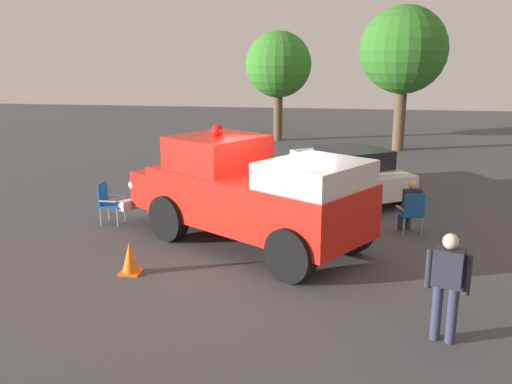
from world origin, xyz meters
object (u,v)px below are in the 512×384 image
at_px(classic_hot_rod, 347,170).
at_px(lawn_chair_by_car, 107,200).
at_px(lawn_chair_near_truck, 412,210).
at_px(oak_tree_left, 404,51).
at_px(spectator_standing, 447,280).
at_px(oak_tree_distant, 279,65).
at_px(spectator_seated, 410,204).
at_px(vintage_fire_truck, 248,192).
at_px(traffic_cone, 130,258).

height_order(classic_hot_rod, lawn_chair_by_car, classic_hot_rod).
xyz_separation_m(lawn_chair_near_truck, lawn_chair_by_car, (7.35, 0.16, 0.00)).
distance_m(lawn_chair_by_car, oak_tree_left, 14.68).
height_order(classic_hot_rod, spectator_standing, spectator_standing).
height_order(lawn_chair_near_truck, oak_tree_distant, oak_tree_distant).
relative_size(classic_hot_rod, spectator_seated, 3.63).
relative_size(lawn_chair_by_car, spectator_seated, 0.79).
distance_m(vintage_fire_truck, traffic_cone, 2.96).
bearing_deg(lawn_chair_near_truck, vintage_fire_truck, 18.02).
relative_size(vintage_fire_truck, lawn_chair_by_car, 6.05).
xyz_separation_m(spectator_standing, traffic_cone, (5.53, -1.79, -0.66)).
bearing_deg(spectator_seated, spectator_standing, 89.31).
bearing_deg(lawn_chair_near_truck, spectator_seated, -71.63).
bearing_deg(traffic_cone, lawn_chair_near_truck, -150.37).
xyz_separation_m(lawn_chair_near_truck, spectator_seated, (0.04, -0.13, 0.11)).
height_order(lawn_chair_near_truck, spectator_seated, spectator_seated).
bearing_deg(lawn_chair_by_car, vintage_fire_truck, 164.42).
xyz_separation_m(lawn_chair_near_truck, spectator_standing, (0.10, 5.00, 0.37)).
bearing_deg(classic_hot_rod, oak_tree_left, -105.47).
relative_size(oak_tree_left, traffic_cone, 9.40).
relative_size(spectator_standing, oak_tree_distant, 0.33).
relative_size(lawn_chair_near_truck, lawn_chair_by_car, 1.00).
distance_m(classic_hot_rod, lawn_chair_near_truck, 3.79).
distance_m(oak_tree_left, traffic_cone, 16.53).
relative_size(lawn_chair_near_truck, traffic_cone, 1.61).
bearing_deg(vintage_fire_truck, lawn_chair_near_truck, -161.98).
bearing_deg(lawn_chair_near_truck, lawn_chair_by_car, 1.23).
xyz_separation_m(classic_hot_rod, spectator_seated, (-1.44, 3.36, -0.05)).
bearing_deg(oak_tree_left, classic_hot_rod, 74.53).
distance_m(oak_tree_distant, traffic_cone, 16.97).
relative_size(vintage_fire_truck, lawn_chair_near_truck, 6.05).
bearing_deg(lawn_chair_by_car, oak_tree_left, -124.66).
bearing_deg(traffic_cone, spectator_seated, -149.23).
bearing_deg(lawn_chair_by_car, spectator_seated, -177.78).
bearing_deg(classic_hot_rod, traffic_cone, 58.19).
height_order(classic_hot_rod, traffic_cone, classic_hot_rod).
distance_m(vintage_fire_truck, classic_hot_rod, 5.18).
bearing_deg(vintage_fire_truck, lawn_chair_by_car, -15.58).
distance_m(lawn_chair_near_truck, lawn_chair_by_car, 7.35).
height_order(lawn_chair_near_truck, oak_tree_left, oak_tree_left).
xyz_separation_m(vintage_fire_truck, spectator_standing, (-3.55, 3.81, -0.23)).
bearing_deg(vintage_fire_truck, oak_tree_distant, -86.21).
bearing_deg(oak_tree_left, vintage_fire_truck, 70.93).
distance_m(spectator_seated, traffic_cone, 6.51).
bearing_deg(classic_hot_rod, lawn_chair_near_truck, 112.99).
bearing_deg(spectator_seated, vintage_fire_truck, 19.99).
bearing_deg(classic_hot_rod, vintage_fire_truck, 65.07).
bearing_deg(traffic_cone, oak_tree_left, -113.38).
distance_m(lawn_chair_near_truck, traffic_cone, 6.48).
relative_size(spectator_standing, oak_tree_left, 0.28).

